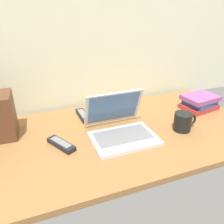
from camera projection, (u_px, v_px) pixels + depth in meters
desk at (106, 137)px, 1.16m from camera, size 1.60×0.76×0.03m
laptop at (120, 127)px, 1.12m from camera, size 0.31×0.29×0.21m
coffee_mug at (183, 121)px, 1.17m from camera, size 0.13×0.09×0.09m
remote_control_near at (83, 115)px, 1.32m from camera, size 0.05×0.16×0.02m
remote_control_far at (61, 144)px, 1.05m from camera, size 0.12×0.16×0.02m
book_stack at (200, 102)px, 1.41m from camera, size 0.23×0.18×0.09m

